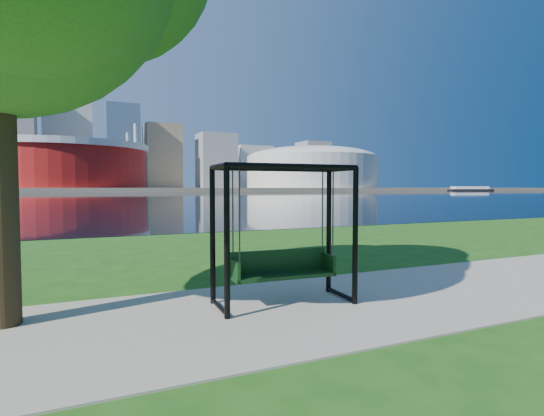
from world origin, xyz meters
TOP-DOWN VIEW (x-y plane):
  - ground at (0.00, 0.00)m, footprint 900.00×900.00m
  - path at (0.00, -0.50)m, footprint 120.00×4.00m
  - river at (0.00, 102.00)m, footprint 900.00×180.00m
  - far_bank at (0.00, 306.00)m, footprint 900.00×228.00m
  - stadium at (-10.00, 235.00)m, footprint 83.00×83.00m
  - arena at (135.00, 235.00)m, footprint 84.00×84.00m
  - skyline at (-4.27, 319.39)m, footprint 392.00×66.00m
  - swing at (-0.04, -0.14)m, footprint 2.45×1.16m
  - barge at (222.29, 186.06)m, footprint 29.39×15.18m

SIDE VIEW (x-z plane):
  - ground at x=0.00m, z-range 0.00..0.00m
  - river at x=0.00m, z-range 0.00..0.02m
  - path at x=0.00m, z-range 0.00..0.03m
  - far_bank at x=0.00m, z-range 0.00..2.00m
  - swing at x=-0.04m, z-range -0.04..2.42m
  - barge at x=222.29m, z-range -0.13..2.71m
  - stadium at x=-10.00m, z-range -1.77..30.23m
  - arena at x=135.00m, z-range 2.59..29.15m
  - skyline at x=-4.27m, z-range -12.36..84.14m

